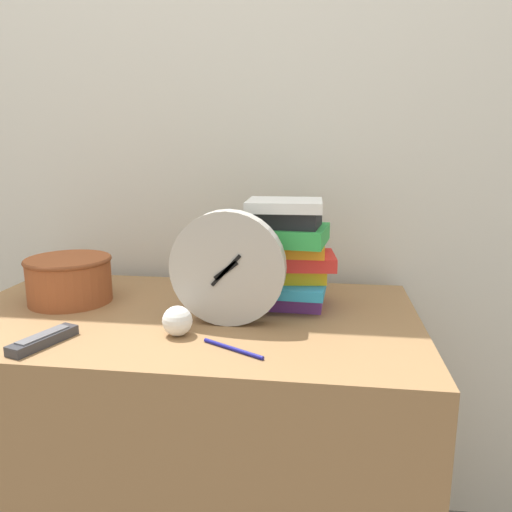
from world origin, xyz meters
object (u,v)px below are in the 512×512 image
book_stack (282,255)px  crumpled_paper_ball (177,321)px  basket (69,278)px  pen (233,349)px  tv_remote (43,340)px  desk_clock (228,268)px

book_stack → crumpled_paper_ball: book_stack is taller
basket → pen: size_ratio=1.62×
tv_remote → pen: 0.38m
desk_clock → crumpled_paper_ball: size_ratio=4.02×
book_stack → desk_clock: bearing=-124.9°
desk_clock → tv_remote: bearing=-153.4°
tv_remote → crumpled_paper_ball: (0.25, 0.09, 0.02)m
basket → desk_clock: bearing=-13.6°
book_stack → tv_remote: book_stack is taller
tv_remote → crumpled_paper_ball: 0.27m
desk_clock → crumpled_paper_ball: bearing=-137.3°
book_stack → tv_remote: bearing=-144.3°
crumpled_paper_ball → desk_clock: bearing=42.7°
tv_remote → crumpled_paper_ball: crumpled_paper_ball is taller
basket → crumpled_paper_ball: 0.39m
desk_clock → basket: (-0.43, 0.10, -0.06)m
desk_clock → book_stack: size_ratio=0.97×
basket → tv_remote: (0.09, -0.28, -0.05)m
tv_remote → crumpled_paper_ball: size_ratio=2.44×
desk_clock → basket: desk_clock is taller
basket → crumpled_paper_ball: size_ratio=3.36×
book_stack → pen: (-0.07, -0.30, -0.12)m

